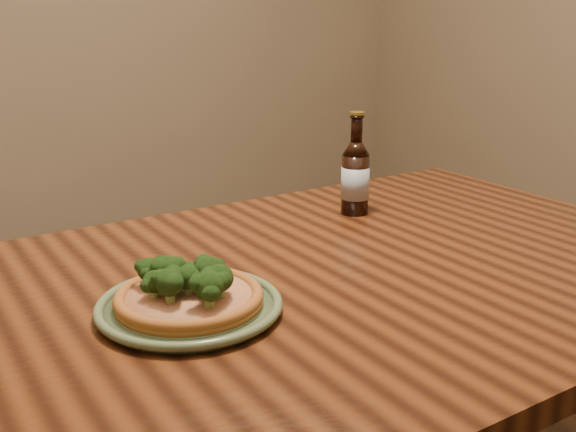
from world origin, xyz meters
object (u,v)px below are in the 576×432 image
table (276,335)px  pizza (189,293)px  beer_bottle (355,177)px  plate (190,306)px

table → pizza: size_ratio=7.45×
table → beer_bottle: (0.34, 0.24, 0.17)m
plate → beer_bottle: 0.57m
beer_bottle → plate: bearing=-132.1°
pizza → beer_bottle: (0.51, 0.26, 0.05)m
table → beer_bottle: bearing=34.5°
table → beer_bottle: size_ratio=7.36×
pizza → beer_bottle: size_ratio=0.99×
plate → pizza: size_ratio=1.26×
table → plate: size_ratio=5.92×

